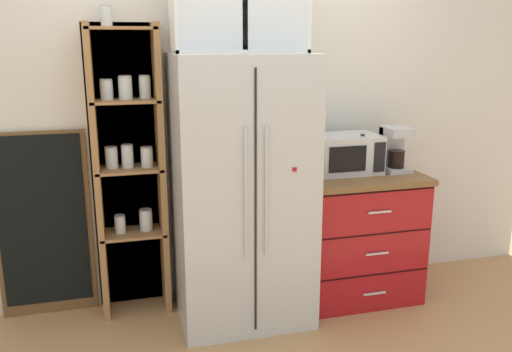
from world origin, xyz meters
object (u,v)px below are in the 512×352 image
object	(u,v)px
microwave	(346,154)
coffee_maker	(394,149)
bottle_cobalt	(354,154)
chalkboard_menu	(43,225)
mug_red	(360,166)
refrigerator	(241,190)
mug_navy	(358,166)
bottle_clear	(362,156)

from	to	relation	value
microwave	coffee_maker	world-z (taller)	coffee_maker
bottle_cobalt	chalkboard_menu	size ratio (longest dim) A/B	0.21
mug_red	bottle_cobalt	size ratio (longest dim) A/B	0.43
coffee_maker	bottle_cobalt	world-z (taller)	coffee_maker
refrigerator	coffee_maker	size ratio (longest dim) A/B	5.50
mug_navy	chalkboard_menu	distance (m)	2.13
mug_navy	bottle_clear	bearing A→B (deg)	-92.57
mug_navy	mug_red	bearing A→B (deg)	-90.90
bottle_cobalt	refrigerator	bearing A→B (deg)	-169.83
microwave	bottle_clear	distance (m)	0.11
refrigerator	microwave	world-z (taller)	refrigerator
microwave	bottle_cobalt	world-z (taller)	microwave
coffee_maker	mug_red	bearing A→B (deg)	-179.73
chalkboard_menu	bottle_cobalt	bearing A→B (deg)	-4.95
mug_navy	refrigerator	bearing A→B (deg)	-173.96
mug_navy	chalkboard_menu	bearing A→B (deg)	173.36
mug_red	bottle_cobalt	bearing A→B (deg)	91.17
coffee_maker	chalkboard_menu	bearing A→B (deg)	173.42
microwave	refrigerator	bearing A→B (deg)	-172.19
bottle_clear	chalkboard_menu	bearing A→B (deg)	171.97
refrigerator	bottle_cobalt	size ratio (longest dim) A/B	6.62
mug_navy	chalkboard_menu	size ratio (longest dim) A/B	0.09
mug_red	bottle_clear	bearing A→B (deg)	-94.62
mug_red	mug_navy	world-z (taller)	mug_red
coffee_maker	mug_red	size ratio (longest dim) A/B	2.83
bottle_cobalt	bottle_clear	distance (m)	0.11
microwave	bottle_cobalt	size ratio (longest dim) A/B	1.71
coffee_maker	mug_red	world-z (taller)	coffee_maker
chalkboard_menu	microwave	bearing A→B (deg)	-6.51
coffee_maker	bottle_clear	world-z (taller)	coffee_maker
refrigerator	mug_navy	size ratio (longest dim) A/B	16.00
chalkboard_menu	mug_navy	bearing A→B (deg)	-6.64
coffee_maker	mug_red	distance (m)	0.28
mug_navy	chalkboard_menu	world-z (taller)	chalkboard_menu
mug_red	chalkboard_menu	bearing A→B (deg)	172.59
refrigerator	mug_red	xyz separation A→B (m)	(0.85, 0.06, 0.09)
microwave	coffee_maker	xyz separation A→B (m)	(0.34, -0.04, 0.03)
bottle_cobalt	coffee_maker	bearing A→B (deg)	-19.21
refrigerator	microwave	distance (m)	0.79
bottle_clear	chalkboard_menu	world-z (taller)	chalkboard_menu
chalkboard_menu	refrigerator	bearing A→B (deg)	-15.08
chalkboard_menu	bottle_clear	bearing A→B (deg)	-8.03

